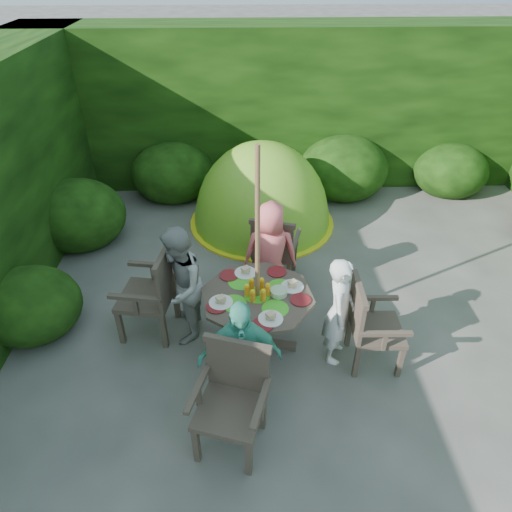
{
  "coord_description": "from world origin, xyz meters",
  "views": [
    {
      "loc": [
        -1.06,
        -3.55,
        3.53
      ],
      "look_at": [
        -0.94,
        0.28,
        0.85
      ],
      "focal_mm": 32.0,
      "sensor_mm": 36.0,
      "label": 1
    }
  ],
  "objects_px": {
    "garden_chair_right": "(370,324)",
    "dome_tent": "(262,222)",
    "parasol_pole": "(257,259)",
    "garden_chair_left": "(154,291)",
    "garden_chair_back": "(274,249)",
    "child_left": "(179,286)",
    "patio_table": "(258,303)",
    "child_front": "(240,359)",
    "child_back": "(271,253)",
    "child_right": "(339,311)",
    "garden_chair_front": "(233,397)"
  },
  "relations": [
    {
      "from": "garden_chair_right",
      "to": "dome_tent",
      "type": "xyz_separation_m",
      "value": [
        -0.91,
        2.77,
        -0.49
      ]
    },
    {
      "from": "parasol_pole",
      "to": "garden_chair_right",
      "type": "relative_size",
      "value": 2.42
    },
    {
      "from": "garden_chair_left",
      "to": "garden_chair_back",
      "type": "height_order",
      "value": "garden_chair_left"
    },
    {
      "from": "child_left",
      "to": "dome_tent",
      "type": "height_order",
      "value": "child_left"
    },
    {
      "from": "patio_table",
      "to": "child_front",
      "type": "xyz_separation_m",
      "value": [
        -0.18,
        -0.78,
        0.06
      ]
    },
    {
      "from": "child_front",
      "to": "garden_chair_left",
      "type": "bearing_deg",
      "value": 124.29
    },
    {
      "from": "garden_chair_back",
      "to": "child_left",
      "type": "xyz_separation_m",
      "value": [
        -1.02,
        -0.9,
        0.17
      ]
    },
    {
      "from": "garden_chair_left",
      "to": "dome_tent",
      "type": "distance_m",
      "value": 2.63
    },
    {
      "from": "child_back",
      "to": "dome_tent",
      "type": "height_order",
      "value": "child_back"
    },
    {
      "from": "child_left",
      "to": "child_back",
      "type": "height_order",
      "value": "child_left"
    },
    {
      "from": "child_right",
      "to": "child_left",
      "type": "height_order",
      "value": "child_left"
    },
    {
      "from": "garden_chair_right",
      "to": "child_right",
      "type": "distance_m",
      "value": 0.32
    },
    {
      "from": "patio_table",
      "to": "garden_chair_left",
      "type": "xyz_separation_m",
      "value": [
        -1.07,
        0.25,
        -0.02
      ]
    },
    {
      "from": "garden_chair_right",
      "to": "garden_chair_front",
      "type": "xyz_separation_m",
      "value": [
        -1.31,
        -0.81,
        0.02
      ]
    },
    {
      "from": "patio_table",
      "to": "child_back",
      "type": "xyz_separation_m",
      "value": [
        0.17,
        0.78,
        0.06
      ]
    },
    {
      "from": "child_left",
      "to": "dome_tent",
      "type": "relative_size",
      "value": 0.53
    },
    {
      "from": "garden_chair_back",
      "to": "child_right",
      "type": "relative_size",
      "value": 0.76
    },
    {
      "from": "dome_tent",
      "to": "child_right",
      "type": "bearing_deg",
      "value": -80.97
    },
    {
      "from": "dome_tent",
      "to": "child_back",
      "type": "bearing_deg",
      "value": -93.42
    },
    {
      "from": "parasol_pole",
      "to": "garden_chair_left",
      "type": "bearing_deg",
      "value": 166.99
    },
    {
      "from": "garden_chair_back",
      "to": "garden_chair_right",
      "type": "bearing_deg",
      "value": 137.78
    },
    {
      "from": "garden_chair_back",
      "to": "garden_chair_left",
      "type": "bearing_deg",
      "value": 48.29
    },
    {
      "from": "patio_table",
      "to": "child_front",
      "type": "relative_size",
      "value": 1.11
    },
    {
      "from": "child_back",
      "to": "child_right",
      "type": "bearing_deg",
      "value": 124.37
    },
    {
      "from": "child_back",
      "to": "child_front",
      "type": "height_order",
      "value": "child_back"
    },
    {
      "from": "garden_chair_front",
      "to": "child_left",
      "type": "distance_m",
      "value": 1.37
    },
    {
      "from": "garden_chair_back",
      "to": "garden_chair_front",
      "type": "xyz_separation_m",
      "value": [
        -0.47,
        -2.15,
        0.02
      ]
    },
    {
      "from": "child_back",
      "to": "child_front",
      "type": "relative_size",
      "value": 1.01
    },
    {
      "from": "child_left",
      "to": "parasol_pole",
      "type": "bearing_deg",
      "value": 76.94
    },
    {
      "from": "patio_table",
      "to": "child_back",
      "type": "height_order",
      "value": "child_back"
    },
    {
      "from": "parasol_pole",
      "to": "child_left",
      "type": "height_order",
      "value": "parasol_pole"
    },
    {
      "from": "child_right",
      "to": "child_left",
      "type": "xyz_separation_m",
      "value": [
        -1.56,
        0.35,
        0.06
      ]
    },
    {
      "from": "child_left",
      "to": "child_front",
      "type": "height_order",
      "value": "child_left"
    },
    {
      "from": "garden_chair_back",
      "to": "parasol_pole",
      "type": "bearing_deg",
      "value": 93.29
    },
    {
      "from": "garden_chair_back",
      "to": "child_right",
      "type": "distance_m",
      "value": 1.37
    },
    {
      "from": "garden_chair_back",
      "to": "child_front",
      "type": "bearing_deg",
      "value": 93.19
    },
    {
      "from": "garden_chair_front",
      "to": "child_left",
      "type": "xyz_separation_m",
      "value": [
        -0.54,
        1.25,
        0.15
      ]
    },
    {
      "from": "parasol_pole",
      "to": "child_back",
      "type": "xyz_separation_m",
      "value": [
        0.18,
        0.78,
        -0.48
      ]
    },
    {
      "from": "child_back",
      "to": "child_front",
      "type": "distance_m",
      "value": 1.6
    },
    {
      "from": "garden_chair_left",
      "to": "child_right",
      "type": "relative_size",
      "value": 0.85
    },
    {
      "from": "garden_chair_right",
      "to": "child_front",
      "type": "distance_m",
      "value": 1.36
    },
    {
      "from": "child_left",
      "to": "garden_chair_front",
      "type": "bearing_deg",
      "value": 23.27
    },
    {
      "from": "garden_chair_front",
      "to": "child_back",
      "type": "bearing_deg",
      "value": 94.62
    },
    {
      "from": "child_left",
      "to": "child_front",
      "type": "relative_size",
      "value": 1.06
    },
    {
      "from": "patio_table",
      "to": "garden_chair_right",
      "type": "bearing_deg",
      "value": -13.61
    },
    {
      "from": "patio_table",
      "to": "child_right",
      "type": "xyz_separation_m",
      "value": [
        0.78,
        -0.18,
        0.03
      ]
    },
    {
      "from": "parasol_pole",
      "to": "child_front",
      "type": "xyz_separation_m",
      "value": [
        -0.18,
        -0.78,
        -0.49
      ]
    },
    {
      "from": "parasol_pole",
      "to": "garden_chair_left",
      "type": "distance_m",
      "value": 1.23
    },
    {
      "from": "garden_chair_left",
      "to": "child_front",
      "type": "relative_size",
      "value": 0.82
    },
    {
      "from": "child_back",
      "to": "garden_chair_right",
      "type": "bearing_deg",
      "value": 132.83
    }
  ]
}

